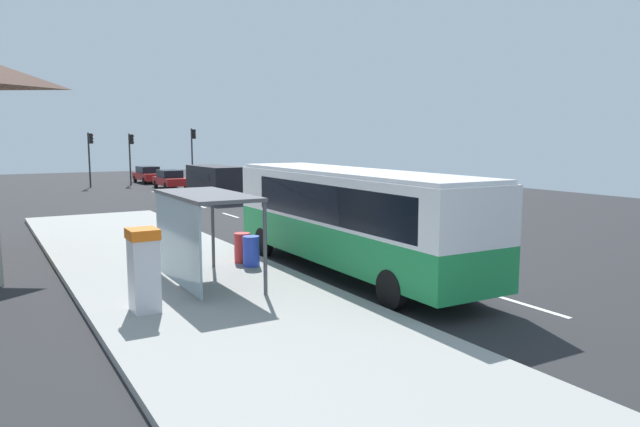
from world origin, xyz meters
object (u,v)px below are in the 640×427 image
(bus_shelter, at_px, (196,215))
(sedan_near, at_px, (148,174))
(sedan_far, at_px, (170,179))
(white_van, at_px, (214,180))
(ticket_machine, at_px, (144,269))
(traffic_light_near_side, at_px, (193,147))
(recycling_bin_blue, at_px, (251,251))
(traffic_light_median, at_px, (131,151))
(recycling_bin_red, at_px, (242,248))
(traffic_light_far_side, at_px, (90,151))
(bus, at_px, (349,215))

(bus_shelter, bearing_deg, sedan_near, 77.59)
(sedan_far, bearing_deg, white_van, -90.54)
(ticket_machine, relative_size, traffic_light_near_side, 0.39)
(white_van, xyz_separation_m, recycling_bin_blue, (-6.40, -20.52, -0.69))
(traffic_light_near_side, bearing_deg, traffic_light_median, 162.56)
(traffic_light_near_side, distance_m, traffic_light_median, 5.35)
(recycling_bin_red, distance_m, traffic_light_median, 36.05)
(sedan_far, height_order, traffic_light_median, traffic_light_median)
(traffic_light_near_side, distance_m, traffic_light_far_side, 8.64)
(sedan_far, height_order, traffic_light_near_side, traffic_light_near_side)
(recycling_bin_blue, distance_m, recycling_bin_red, 0.70)
(ticket_machine, height_order, traffic_light_near_side, traffic_light_near_side)
(sedan_far, xyz_separation_m, recycling_bin_red, (-6.50, -30.43, -0.14))
(traffic_light_near_side, relative_size, traffic_light_median, 1.10)
(bus, relative_size, white_van, 2.09)
(white_van, relative_size, sedan_near, 1.18)
(recycling_bin_blue, xyz_separation_m, traffic_light_far_side, (1.10, 35.58, 2.41))
(traffic_light_far_side, distance_m, bus_shelter, 37.12)
(recycling_bin_blue, height_order, bus_shelter, bus_shelter)
(white_van, xyz_separation_m, traffic_light_near_side, (3.30, 14.25, 1.96))
(sedan_far, height_order, traffic_light_far_side, traffic_light_far_side)
(traffic_light_far_side, bearing_deg, white_van, -70.62)
(recycling_bin_red, bearing_deg, sedan_far, 77.94)
(recycling_bin_red, bearing_deg, recycling_bin_blue, -90.00)
(bus, distance_m, traffic_light_near_side, 37.29)
(recycling_bin_red, relative_size, traffic_light_far_side, 0.21)
(ticket_machine, xyz_separation_m, traffic_light_near_side, (13.78, 37.94, 2.14))
(traffic_light_median, bearing_deg, ticket_machine, -102.38)
(bus_shelter, bearing_deg, recycling_bin_blue, 31.98)
(sedan_near, bearing_deg, bus_shelter, -102.41)
(traffic_light_far_side, bearing_deg, bus_shelter, -95.13)
(recycling_bin_blue, xyz_separation_m, traffic_light_median, (4.61, 36.38, 2.37))
(ticket_machine, bearing_deg, white_van, 66.15)
(traffic_light_far_side, bearing_deg, sedan_near, 26.07)
(recycling_bin_red, distance_m, traffic_light_near_side, 35.53)
(bus_shelter, bearing_deg, bus, -4.91)
(traffic_light_near_side, xyz_separation_m, traffic_light_median, (-5.09, 1.60, -0.28))
(sedan_near, xyz_separation_m, sedan_far, (0.00, -7.09, 0.00))
(bus, xyz_separation_m, white_van, (3.91, 22.31, -0.50))
(white_van, xyz_separation_m, recycling_bin_red, (-6.40, -19.82, -0.69))
(traffic_light_near_side, xyz_separation_m, bus_shelter, (-11.91, -36.16, -1.21))
(bus, relative_size, sedan_far, 2.50)
(white_van, bearing_deg, recycling_bin_red, -107.89)
(white_van, height_order, traffic_light_near_side, traffic_light_near_side)
(sedan_near, xyz_separation_m, traffic_light_far_side, (-5.39, -2.64, 2.28))
(ticket_machine, relative_size, recycling_bin_blue, 2.04)
(ticket_machine, xyz_separation_m, recycling_bin_red, (4.08, 3.87, -0.52))
(ticket_machine, distance_m, recycling_bin_blue, 5.19)
(white_van, xyz_separation_m, traffic_light_median, (-1.79, 15.85, 1.68))
(sedan_near, distance_m, recycling_bin_red, 38.07)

